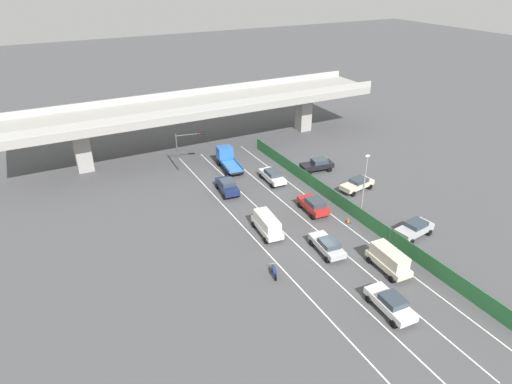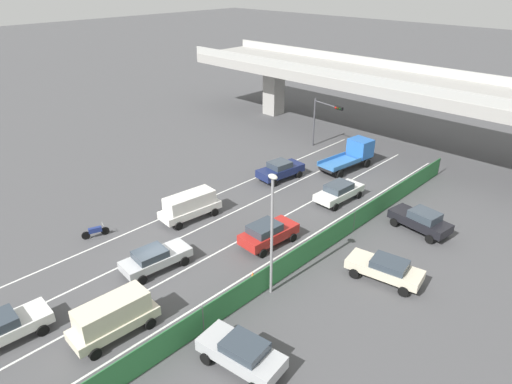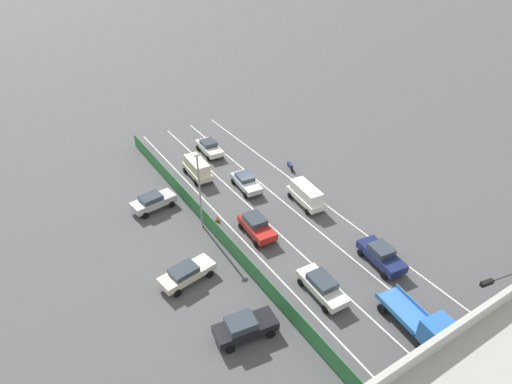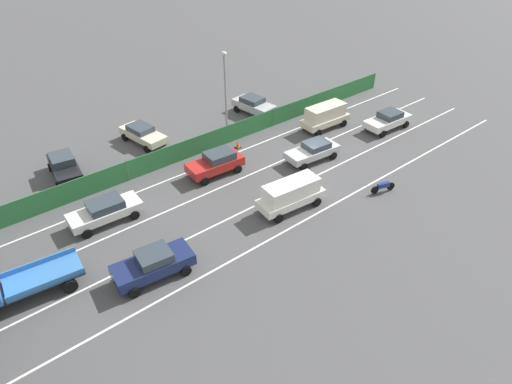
# 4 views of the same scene
# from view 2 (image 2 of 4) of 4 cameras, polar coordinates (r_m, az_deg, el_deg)

# --- Properties ---
(ground_plane) EXTENTS (300.00, 300.00, 0.00)m
(ground_plane) POSITION_cam_2_polar(r_m,az_deg,el_deg) (30.63, -12.47, -9.12)
(ground_plane) COLOR #4C4C4F
(lane_line_left_edge) EXTENTS (0.14, 47.02, 0.01)m
(lane_line_left_edge) POSITION_cam_2_polar(r_m,az_deg,el_deg) (36.76, -9.87, -2.42)
(lane_line_left_edge) COLOR silver
(lane_line_left_edge) RESTS_ON ground
(lane_line_mid_left) EXTENTS (0.14, 47.02, 0.01)m
(lane_line_mid_left) POSITION_cam_2_polar(r_m,az_deg,el_deg) (34.43, -6.53, -4.30)
(lane_line_mid_left) COLOR silver
(lane_line_mid_left) RESTS_ON ground
(lane_line_mid_right) EXTENTS (0.14, 47.02, 0.01)m
(lane_line_mid_right) POSITION_cam_2_polar(r_m,az_deg,el_deg) (32.28, -2.70, -6.41)
(lane_line_mid_right) COLOR silver
(lane_line_mid_right) RESTS_ON ground
(lane_line_right_edge) EXTENTS (0.14, 47.02, 0.01)m
(lane_line_right_edge) POSITION_cam_2_polar(r_m,az_deg,el_deg) (30.35, 1.68, -8.77)
(lane_line_right_edge) COLOR silver
(lane_line_right_edge) RESTS_ON ground
(elevated_overpass) EXTENTS (55.10, 8.93, 8.08)m
(elevated_overpass) POSITION_cam_2_polar(r_m,az_deg,el_deg) (50.22, 17.81, 12.39)
(elevated_overpass) COLOR #A09E99
(elevated_overpass) RESTS_ON ground
(green_fence) EXTENTS (0.10, 43.12, 1.64)m
(green_fence) POSITION_cam_2_polar(r_m,az_deg,el_deg) (28.92, 4.37, -8.85)
(green_fence) COLOR #2D753D
(green_fence) RESTS_ON ground
(car_sedan_white) EXTENTS (2.22, 4.70, 1.60)m
(car_sedan_white) POSITION_cam_2_polar(r_m,az_deg,el_deg) (27.56, -29.32, -14.69)
(car_sedan_white) COLOR white
(car_sedan_white) RESTS_ON ground
(car_sedan_navy) EXTENTS (2.46, 4.67, 1.71)m
(car_sedan_navy) POSITION_cam_2_polar(r_m,az_deg,el_deg) (41.48, 3.06, 2.84)
(car_sedan_navy) COLOR navy
(car_sedan_navy) RESTS_ON ground
(car_sedan_silver) EXTENTS (2.31, 4.62, 1.52)m
(car_sedan_silver) POSITION_cam_2_polar(r_m,az_deg,el_deg) (29.93, -12.59, -8.08)
(car_sedan_silver) COLOR #B7BABC
(car_sedan_silver) RESTS_ON ground
(car_van_white) EXTENTS (2.31, 4.93, 2.07)m
(car_van_white) POSITION_cam_2_polar(r_m,az_deg,el_deg) (35.06, -8.29, -1.60)
(car_van_white) COLOR silver
(car_van_white) RESTS_ON ground
(car_sedan_red) EXTENTS (2.28, 4.40, 1.73)m
(car_sedan_red) POSITION_cam_2_polar(r_m,az_deg,el_deg) (31.60, 1.49, -5.13)
(car_sedan_red) COLOR red
(car_sedan_red) RESTS_ON ground
(car_hatchback_white) EXTENTS (2.18, 4.75, 1.59)m
(car_hatchback_white) POSITION_cam_2_polar(r_m,az_deg,el_deg) (38.06, 10.38, 0.09)
(car_hatchback_white) COLOR silver
(car_hatchback_white) RESTS_ON ground
(car_van_cream) EXTENTS (2.15, 4.67, 2.16)m
(car_van_cream) POSITION_cam_2_polar(r_m,az_deg,el_deg) (25.53, -17.52, -14.62)
(car_van_cream) COLOR beige
(car_van_cream) RESTS_ON ground
(flatbed_truck_blue) EXTENTS (2.80, 6.07, 2.58)m
(flatbed_truck_blue) POSITION_cam_2_polar(r_m,az_deg,el_deg) (45.01, 12.20, 4.73)
(flatbed_truck_blue) COLOR black
(flatbed_truck_blue) RESTS_ON ground
(motorcycle) EXTENTS (0.82, 1.88, 0.93)m
(motorcycle) POSITION_cam_2_polar(r_m,az_deg,el_deg) (34.69, -19.53, -4.68)
(motorcycle) COLOR black
(motorcycle) RESTS_ON ground
(parked_wagon_silver) EXTENTS (4.53, 2.49, 1.62)m
(parked_wagon_silver) POSITION_cam_2_polar(r_m,az_deg,el_deg) (23.07, -1.81, -19.49)
(parked_wagon_silver) COLOR #B2B5B7
(parked_wagon_silver) RESTS_ON ground
(parked_sedan_cream) EXTENTS (4.80, 2.55, 1.51)m
(parked_sedan_cream) POSITION_cam_2_polar(r_m,az_deg,el_deg) (29.40, 15.94, -9.20)
(parked_sedan_cream) COLOR beige
(parked_sedan_cream) RESTS_ON ground
(parked_sedan_dark) EXTENTS (4.63, 2.49, 1.70)m
(parked_sedan_dark) POSITION_cam_2_polar(r_m,az_deg,el_deg) (35.30, 20.01, -3.31)
(parked_sedan_dark) COLOR black
(parked_sedan_dark) RESTS_ON ground
(traffic_light) EXTENTS (3.96, 0.99, 5.26)m
(traffic_light) POSITION_cam_2_polar(r_m,az_deg,el_deg) (48.12, 8.54, 9.55)
(traffic_light) COLOR #47474C
(traffic_light) RESTS_ON ground
(street_lamp) EXTENTS (0.60, 0.36, 7.74)m
(street_lamp) POSITION_cam_2_polar(r_m,az_deg,el_deg) (25.24, 2.02, -4.17)
(street_lamp) COLOR gray
(street_lamp) RESTS_ON ground
(traffic_cone) EXTENTS (0.47, 0.47, 0.65)m
(traffic_cone) POSITION_cam_2_polar(r_m,az_deg,el_deg) (28.58, -0.41, -10.55)
(traffic_cone) COLOR orange
(traffic_cone) RESTS_ON ground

